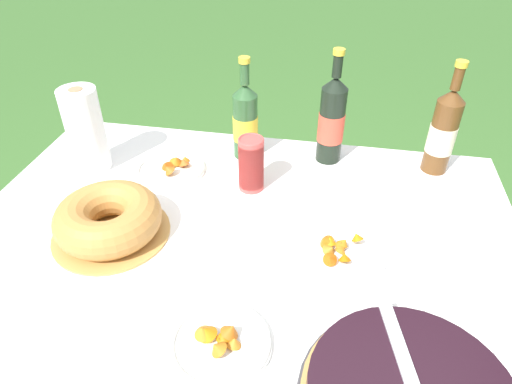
# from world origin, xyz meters

# --- Properties ---
(garden_table) EXTENTS (1.42, 1.17, 0.70)m
(garden_table) POSITION_xyz_m (0.00, 0.00, 0.64)
(garden_table) COLOR brown
(garden_table) RESTS_ON ground_plane
(tablecloth) EXTENTS (1.43, 1.18, 0.10)m
(tablecloth) POSITION_xyz_m (0.00, 0.00, 0.69)
(tablecloth) COLOR white
(tablecloth) RESTS_ON garden_table
(bundt_cake) EXTENTS (0.30, 0.30, 0.10)m
(bundt_cake) POSITION_xyz_m (-0.32, 0.02, 0.76)
(bundt_cake) COLOR tan
(bundt_cake) RESTS_ON tablecloth
(cup_stack) EXTENTS (0.07, 0.07, 0.16)m
(cup_stack) POSITION_xyz_m (-0.01, 0.29, 0.79)
(cup_stack) COLOR #E04C47
(cup_stack) RESTS_ON tablecloth
(cider_bottle_green) EXTENTS (0.08, 0.08, 0.32)m
(cider_bottle_green) POSITION_xyz_m (-0.06, 0.47, 0.83)
(cider_bottle_green) COLOR #2D562D
(cider_bottle_green) RESTS_ON tablecloth
(cider_bottle_amber) EXTENTS (0.08, 0.08, 0.34)m
(cider_bottle_amber) POSITION_xyz_m (0.53, 0.49, 0.84)
(cider_bottle_amber) COLOR brown
(cider_bottle_amber) RESTS_ON tablecloth
(juice_bottle_red) EXTENTS (0.08, 0.08, 0.36)m
(juice_bottle_red) POSITION_xyz_m (0.20, 0.49, 0.84)
(juice_bottle_red) COLOR black
(juice_bottle_red) RESTS_ON tablecloth
(snack_plate_near) EXTENTS (0.20, 0.20, 0.05)m
(snack_plate_near) POSITION_xyz_m (0.04, -0.25, 0.72)
(snack_plate_near) COLOR white
(snack_plate_near) RESTS_ON tablecloth
(snack_plate_left) EXTENTS (0.22, 0.22, 0.06)m
(snack_plate_left) POSITION_xyz_m (0.26, 0.06, 0.72)
(snack_plate_left) COLOR white
(snack_plate_left) RESTS_ON tablecloth
(snack_plate_right) EXTENTS (0.21, 0.21, 0.05)m
(snack_plate_right) POSITION_xyz_m (-0.26, 0.33, 0.72)
(snack_plate_right) COLOR white
(snack_plate_right) RESTS_ON tablecloth
(paper_towel_roll) EXTENTS (0.11, 0.11, 0.26)m
(paper_towel_roll) POSITION_xyz_m (-0.51, 0.31, 0.84)
(paper_towel_roll) COLOR white
(paper_towel_roll) RESTS_ON tablecloth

